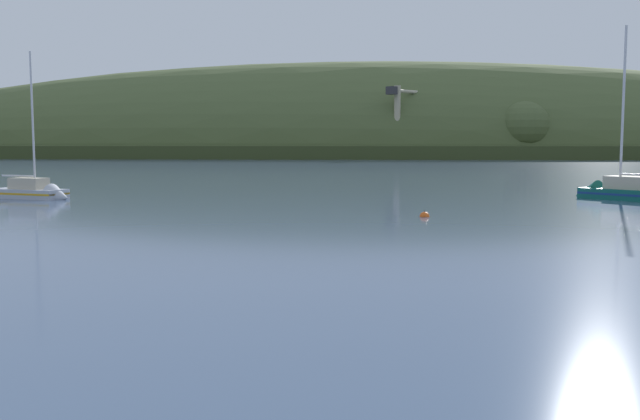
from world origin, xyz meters
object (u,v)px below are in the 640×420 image
object	(u,v)px
sailboat_near_mooring	(35,194)
sailboat_midwater_white	(620,195)
dockside_crane	(398,123)
mooring_buoy_foreground	(425,217)

from	to	relation	value
sailboat_near_mooring	sailboat_midwater_white	world-z (taller)	sailboat_midwater_white
dockside_crane	sailboat_midwater_white	xyz separation A→B (m)	(19.08, -138.63, -9.38)
sailboat_midwater_white	mooring_buoy_foreground	bearing A→B (deg)	87.43
dockside_crane	mooring_buoy_foreground	size ratio (longest dim) A/B	29.51
dockside_crane	sailboat_midwater_white	size ratio (longest dim) A/B	1.37
sailboat_near_mooring	mooring_buoy_foreground	xyz separation A→B (m)	(29.80, -9.81, -0.34)
mooring_buoy_foreground	sailboat_near_mooring	bearing A→B (deg)	161.78
sailboat_near_mooring	mooring_buoy_foreground	world-z (taller)	sailboat_near_mooring
dockside_crane	mooring_buoy_foreground	bearing A→B (deg)	-137.76
dockside_crane	sailboat_near_mooring	xyz separation A→B (m)	(-25.87, -143.47, -9.37)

